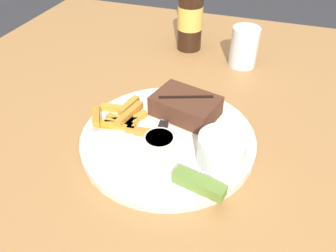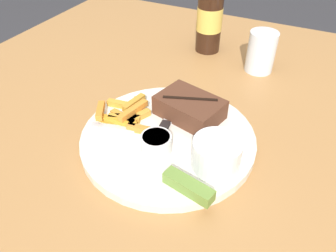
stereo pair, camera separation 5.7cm
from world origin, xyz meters
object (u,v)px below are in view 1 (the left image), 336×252
fork_utensil (122,132)px  beer_bottle (190,16)px  pickle_spear (199,184)px  knife_utensil (166,119)px  drinking_glass (244,47)px  dinner_plate (168,138)px  dipping_sauce_cup (157,143)px  coleslaw_cup (222,148)px  steak_portion (186,106)px

fork_utensil → beer_bottle: 0.41m
pickle_spear → knife_utensil: pickle_spear is taller
beer_bottle → drinking_glass: bearing=-17.6°
dinner_plate → dipping_sauce_cup: size_ratio=6.01×
dinner_plate → fork_utensil: (-0.08, -0.02, 0.01)m
beer_bottle → drinking_glass: 0.16m
dinner_plate → knife_utensil: 0.04m
drinking_glass → dinner_plate: bearing=-103.9°
dinner_plate → coleslaw_cup: (0.10, -0.04, 0.04)m
fork_utensil → knife_utensil: (0.06, 0.06, 0.00)m
dinner_plate → knife_utensil: bearing=114.3°
fork_utensil → knife_utensil: size_ratio=0.80×
coleslaw_cup → beer_bottle: (-0.17, 0.42, 0.04)m
knife_utensil → pickle_spear: bearing=-151.6°
dipping_sauce_cup → coleslaw_cup: bearing=4.9°
pickle_spear → fork_utensil: pickle_spear is taller
dipping_sauce_cup → knife_utensil: 0.09m
dipping_sauce_cup → fork_utensil: dipping_sauce_cup is taller
steak_portion → coleslaw_cup: bearing=-49.2°
pickle_spear → knife_utensil: size_ratio=0.51×
pickle_spear → fork_utensil: size_ratio=0.64×
dipping_sauce_cup → knife_utensil: (-0.01, 0.08, -0.01)m
steak_portion → fork_utensil: (-0.09, -0.09, -0.02)m
dinner_plate → coleslaw_cup: coleslaw_cup is taller
coleslaw_cup → dipping_sauce_cup: bearing=-175.1°
dinner_plate → pickle_spear: (0.08, -0.10, 0.02)m
steak_portion → drinking_glass: 0.27m
knife_utensil → drinking_glass: size_ratio=1.72×
fork_utensil → pickle_spear: bearing=-41.6°
dipping_sauce_cup → steak_portion: bearing=81.8°
dinner_plate → steak_portion: 0.07m
coleslaw_cup → fork_utensil: coleslaw_cup is taller
pickle_spear → fork_utensil: (-0.16, 0.08, -0.01)m
dinner_plate → steak_portion: size_ratio=2.30×
beer_bottle → drinking_glass: size_ratio=2.62×
dinner_plate → knife_utensil: knife_utensil is taller
coleslaw_cup → fork_utensil: size_ratio=0.59×
beer_bottle → coleslaw_cup: bearing=-67.8°
dipping_sauce_cup → dinner_plate: bearing=85.1°
knife_utensil → dipping_sauce_cup: bearing=-177.9°
steak_portion → pickle_spear: (0.07, -0.17, -0.01)m
knife_utensil → drinking_glass: (0.10, 0.30, 0.03)m
dipping_sauce_cup → drinking_glass: drinking_glass is taller
dipping_sauce_cup → drinking_glass: bearing=77.2°
coleslaw_cup → drinking_glass: drinking_glass is taller
coleslaw_cup → knife_utensil: coleslaw_cup is taller
drinking_glass → knife_utensil: bearing=-108.7°
dinner_plate → fork_utensil: fork_utensil is taller
coleslaw_cup → beer_bottle: bearing=112.2°
knife_utensil → beer_bottle: beer_bottle is taller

